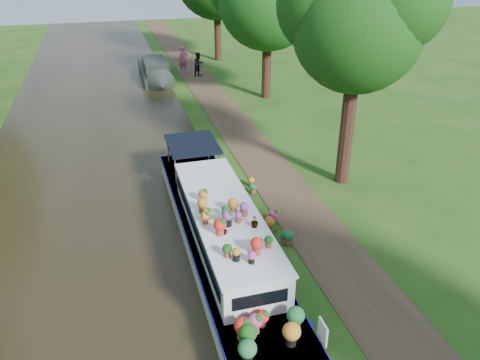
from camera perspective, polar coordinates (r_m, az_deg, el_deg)
name	(u,v)px	position (r m, az deg, el deg)	size (l,w,h in m)	color
ground	(281,233)	(16.35, 5.03, -6.43)	(100.00, 100.00, 0.00)	#244912
canal_water	(102,262)	(15.57, -16.44, -9.52)	(10.00, 100.00, 0.02)	black
towpath	(313,227)	(16.76, 8.90, -5.71)	(2.20, 100.00, 0.03)	#483321
plant_boat	(225,239)	(14.50, -1.83, -7.15)	(2.29, 13.52, 2.27)	white
tree_near_overhang	(358,16)	(18.20, 14.21, 18.79)	(5.52, 5.28, 8.99)	black
second_boat	(156,71)	(35.22, -10.24, 12.91)	(2.12, 7.17, 1.39)	black
pedestrian_pink	(183,60)	(36.63, -6.93, 14.36)	(0.69, 0.45, 1.90)	#D3566B
pedestrian_dark	(199,64)	(35.46, -5.05, 13.88)	(0.84, 0.66, 1.73)	black
verge_plant	(271,235)	(15.81, 3.82, -6.67)	(0.42, 0.36, 0.47)	#255E1C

